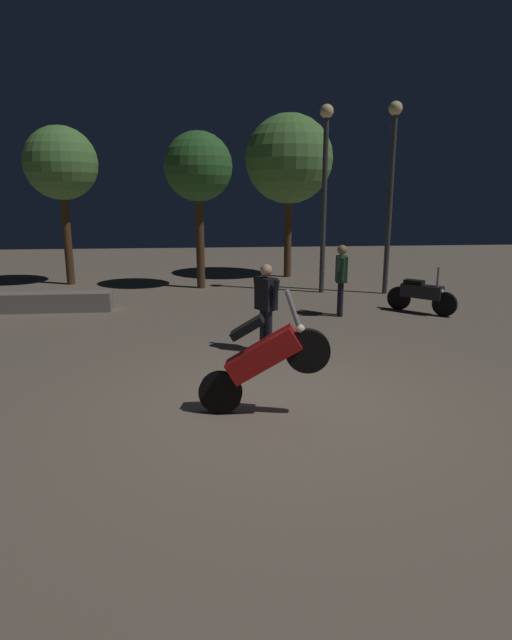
# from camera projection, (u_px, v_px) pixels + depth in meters

# --- Properties ---
(ground_plane) EXTENTS (40.00, 40.00, 0.00)m
(ground_plane) POSITION_uv_depth(u_px,v_px,m) (284.00, 404.00, 7.03)
(ground_plane) COLOR #756656
(motorcycle_red_foreground) EXTENTS (1.65, 0.46, 1.63)m
(motorcycle_red_foreground) POSITION_uv_depth(u_px,v_px,m) (263.00, 359.00, 6.53)
(motorcycle_red_foreground) COLOR black
(motorcycle_red_foreground) RESTS_ON ground_plane
(motorcycle_black_parked_left) EXTENTS (1.27, 1.22, 1.11)m
(motorcycle_black_parked_left) POSITION_uv_depth(u_px,v_px,m) (421.00, 294.00, 12.17)
(motorcycle_black_parked_left) COLOR black
(motorcycle_black_parked_left) RESTS_ON ground_plane
(person_rider_beside) EXTENTS (0.29, 0.67, 1.62)m
(person_rider_beside) POSITION_uv_depth(u_px,v_px,m) (341.00, 274.00, 11.77)
(person_rider_beside) COLOR black
(person_rider_beside) RESTS_ON ground_plane
(person_bystander_far) EXTENTS (0.45, 0.59, 1.56)m
(person_bystander_far) POSITION_uv_depth(u_px,v_px,m) (266.00, 300.00, 9.14)
(person_bystander_far) COLOR black
(person_bystander_far) RESTS_ON ground_plane
(streetlamp_near) EXTENTS (0.36, 0.36, 5.03)m
(streetlamp_near) POSITION_uv_depth(u_px,v_px,m) (392.00, 175.00, 13.82)
(streetlamp_near) COLOR #38383D
(streetlamp_near) RESTS_ON ground_plane
(streetlamp_far) EXTENTS (0.36, 0.36, 4.98)m
(streetlamp_far) POSITION_uv_depth(u_px,v_px,m) (325.00, 176.00, 14.00)
(streetlamp_far) COLOR #38383D
(streetlamp_far) RESTS_ON ground_plane
(tree_left_bg) EXTENTS (1.92, 1.92, 4.41)m
(tree_left_bg) POSITION_uv_depth(u_px,v_px,m) (198.00, 168.00, 14.61)
(tree_left_bg) COLOR #4C331E
(tree_left_bg) RESTS_ON ground_plane
(tree_center_bg) EXTENTS (2.77, 2.77, 5.15)m
(tree_center_bg) POSITION_uv_depth(u_px,v_px,m) (289.00, 160.00, 16.54)
(tree_center_bg) COLOR #4C331E
(tree_center_bg) RESTS_ON ground_plane
(tree_right_bg) EXTENTS (2.11, 2.11, 4.62)m
(tree_right_bg) POSITION_uv_depth(u_px,v_px,m) (61.00, 164.00, 15.18)
(tree_right_bg) COLOR #4C331E
(tree_right_bg) RESTS_ON ground_plane
(planter_wall_low) EXTENTS (2.82, 0.50, 0.45)m
(planter_wall_low) POSITION_uv_depth(u_px,v_px,m) (51.00, 302.00, 12.37)
(planter_wall_low) COLOR gray
(planter_wall_low) RESTS_ON ground_plane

